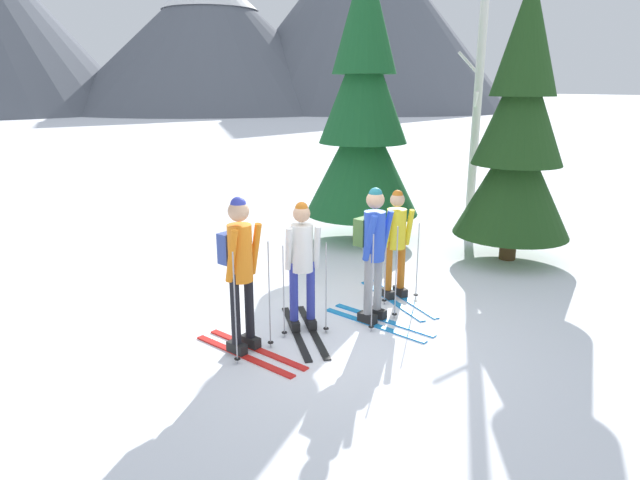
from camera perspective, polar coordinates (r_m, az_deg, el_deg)
ground_plane at (r=7.35m, az=0.40°, el=-8.95°), size 400.00×400.00×0.00m
skier_in_orange at (r=6.40m, az=-8.25°, el=-2.55°), size 0.97×1.56×1.87m
skier_in_white at (r=6.95m, az=-1.85°, el=-2.28°), size 0.64×1.67×1.69m
skier_in_blue at (r=7.21m, az=5.52°, el=-0.69°), size 0.93×1.57×1.82m
skier_in_yellow at (r=8.12m, az=7.87°, el=-0.11°), size 0.61×1.69×1.63m
pine_tree_near at (r=10.30m, az=19.79°, el=10.11°), size 2.02×2.02×4.89m
pine_tree_mid at (r=11.18m, az=4.48°, el=12.87°), size 2.30×2.30×5.55m
birch_tree_tall at (r=12.17m, az=15.90°, el=13.46°), size 0.48×0.96×5.43m
mountain_ridge_distant at (r=75.32m, az=-19.61°, el=21.66°), size 95.07×51.13×28.85m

